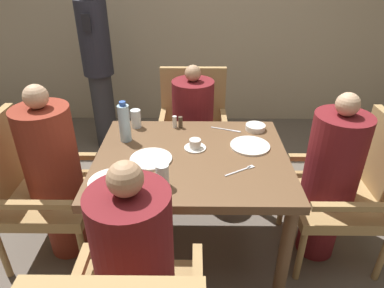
{
  "coord_description": "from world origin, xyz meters",
  "views": [
    {
      "loc": [
        0.02,
        -1.7,
        1.77
      ],
      "look_at": [
        0.0,
        0.05,
        0.79
      ],
      "focal_mm": 32.0,
      "sensor_mm": 36.0,
      "label": 1
    }
  ],
  "objects": [
    {
      "name": "chair_far_side",
      "position": [
        0.0,
        0.88,
        0.51
      ],
      "size": [
        0.55,
        0.55,
        0.95
      ],
      "color": "#A88451",
      "rests_on": "ground_plane"
    },
    {
      "name": "plate_main_left",
      "position": [
        -0.41,
        -0.28,
        0.74
      ],
      "size": [
        0.24,
        0.24,
        0.01
      ],
      "color": "white",
      "rests_on": "dining_table"
    },
    {
      "name": "water_bottle",
      "position": [
        -0.42,
        0.18,
        0.86
      ],
      "size": [
        0.07,
        0.07,
        0.26
      ],
      "color": "#A3C6DB",
      "rests_on": "dining_table"
    },
    {
      "name": "knife_beside_plate",
      "position": [
        0.23,
        0.33,
        0.74
      ],
      "size": [
        0.2,
        0.08,
        0.0
      ],
      "color": "silver",
      "rests_on": "dining_table"
    },
    {
      "name": "diner_in_right_chair",
      "position": [
        0.83,
        0.0,
        0.58
      ],
      "size": [
        0.32,
        0.32,
        1.13
      ],
      "color": "maroon",
      "rests_on": "ground_plane"
    },
    {
      "name": "standing_host",
      "position": [
        -0.89,
        1.42,
        0.88
      ],
      "size": [
        0.28,
        0.31,
        1.64
      ],
      "color": "#2D2D33",
      "rests_on": "ground_plane"
    },
    {
      "name": "diner_in_left_chair",
      "position": [
        -0.83,
        0.0,
        0.6
      ],
      "size": [
        0.32,
        0.32,
        1.17
      ],
      "color": "maroon",
      "rests_on": "ground_plane"
    },
    {
      "name": "ground_plane",
      "position": [
        0.0,
        0.0,
        0.0
      ],
      "size": [
        16.0,
        16.0,
        0.0
      ],
      "primitive_type": "plane",
      "color": "#60564C"
    },
    {
      "name": "chair_left_side",
      "position": [
        -0.98,
        0.0,
        0.51
      ],
      "size": [
        0.55,
        0.55,
        0.95
      ],
      "color": "#A88451",
      "rests_on": "ground_plane"
    },
    {
      "name": "chair_right_side",
      "position": [
        0.98,
        0.0,
        0.51
      ],
      "size": [
        0.55,
        0.55,
        0.95
      ],
      "color": "#A88451",
      "rests_on": "ground_plane"
    },
    {
      "name": "fork_beside_plate",
      "position": [
        0.28,
        -0.15,
        0.74
      ],
      "size": [
        0.17,
        0.11,
        0.0
      ],
      "color": "silver",
      "rests_on": "dining_table"
    },
    {
      "name": "teacup_with_saucer",
      "position": [
        0.02,
        0.08,
        0.76
      ],
      "size": [
        0.13,
        0.13,
        0.06
      ],
      "color": "white",
      "rests_on": "dining_table"
    },
    {
      "name": "bowl_small",
      "position": [
        0.42,
        0.34,
        0.76
      ],
      "size": [
        0.13,
        0.13,
        0.04
      ],
      "color": "white",
      "rests_on": "dining_table"
    },
    {
      "name": "dining_table",
      "position": [
        0.0,
        0.0,
        0.64
      ],
      "size": [
        1.12,
        0.92,
        0.74
      ],
      "color": "brown",
      "rests_on": "ground_plane"
    },
    {
      "name": "diner_in_near_chair",
      "position": [
        -0.22,
        -0.73,
        0.59
      ],
      "size": [
        0.32,
        0.32,
        1.15
      ],
      "color": "maroon",
      "rests_on": "ground_plane"
    },
    {
      "name": "diner_in_far_chair",
      "position": [
        -0.0,
        0.73,
        0.54
      ],
      "size": [
        0.32,
        0.32,
        1.06
      ],
      "color": "maroon",
      "rests_on": "ground_plane"
    },
    {
      "name": "glass_tall_near",
      "position": [
        -0.14,
        -0.3,
        0.8
      ],
      "size": [
        0.07,
        0.07,
        0.12
      ],
      "color": "silver",
      "rests_on": "dining_table"
    },
    {
      "name": "pepper_shaker",
      "position": [
        -0.08,
        0.36,
        0.78
      ],
      "size": [
        0.03,
        0.03,
        0.08
      ],
      "color": "#4C3D2D",
      "rests_on": "dining_table"
    },
    {
      "name": "glass_tall_mid",
      "position": [
        -0.38,
        0.37,
        0.8
      ],
      "size": [
        0.07,
        0.07,
        0.12
      ],
      "color": "silver",
      "rests_on": "dining_table"
    },
    {
      "name": "salt_shaker",
      "position": [
        -0.12,
        0.36,
        0.78
      ],
      "size": [
        0.03,
        0.03,
        0.08
      ],
      "color": "white",
      "rests_on": "dining_table"
    },
    {
      "name": "plate_dessert_center",
      "position": [
        0.35,
        0.11,
        0.74
      ],
      "size": [
        0.24,
        0.24,
        0.01
      ],
      "color": "white",
      "rests_on": "dining_table"
    },
    {
      "name": "plate_main_right",
      "position": [
        -0.23,
        -0.05,
        0.74
      ],
      "size": [
        0.24,
        0.24,
        0.01
      ],
      "color": "white",
      "rests_on": "dining_table"
    }
  ]
}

